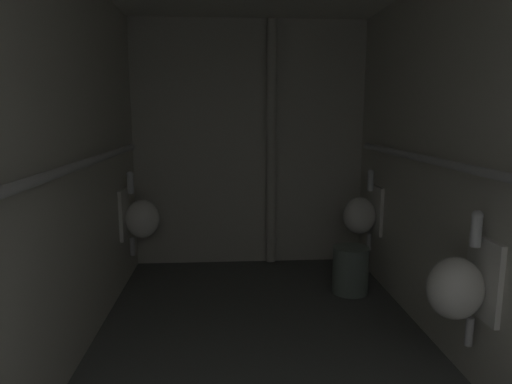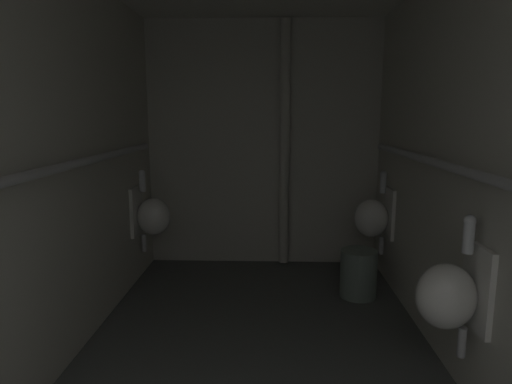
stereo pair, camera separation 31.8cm
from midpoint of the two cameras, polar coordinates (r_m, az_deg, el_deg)
name	(u,v)px [view 2 (the right image)]	position (r m, az deg, el deg)	size (l,w,h in m)	color
wall_left	(21,175)	(2.48, -24.49, 1.95)	(0.06, 4.67, 2.42)	beige
wall_right	(495,177)	(2.55, 31.35, 1.58)	(0.06, 4.67, 2.42)	beige
wall_back	(263,145)	(4.52, 2.93, 6.01)	(2.42, 0.06, 2.42)	beige
urinal_left_mid	(151,215)	(4.13, -11.05, -2.93)	(0.32, 0.30, 0.76)	silver
urinal_right_mid	(450,294)	(2.60, 26.81, -11.57)	(0.32, 0.30, 0.76)	silver
urinal_right_far	(374,217)	(4.17, 16.89, -3.07)	(0.32, 0.30, 0.76)	silver
supply_pipe_left	(37,173)	(2.43, -22.76, 2.17)	(0.06, 3.93, 0.06)	#B2B2B2
supply_pipe_right	(476,175)	(2.51, 29.48, 1.89)	(0.06, 3.89, 0.06)	#B2B2B2
standpipe_back_wall	(285,146)	(4.42, 5.73, 5.89)	(0.10, 0.10, 2.37)	beige
waste_bin	(358,273)	(3.93, 15.21, -9.99)	(0.30, 0.30, 0.40)	slate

